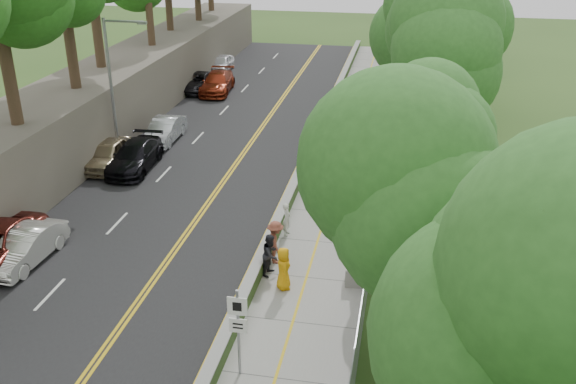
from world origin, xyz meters
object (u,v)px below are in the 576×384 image
(streetlight, at_px, (114,80))
(painter_0, at_px, (283,268))
(signpost, at_px, (238,324))
(car_1, at_px, (26,247))
(person_far, at_px, (356,138))
(construction_barrel, at_px, (363,153))
(concrete_block, at_px, (360,274))

(streetlight, bearing_deg, painter_0, -45.01)
(signpost, height_order, painter_0, signpost)
(car_1, relative_size, person_far, 2.77)
(signpost, relative_size, car_1, 0.73)
(construction_barrel, bearing_deg, person_far, 109.38)
(person_far, bearing_deg, concrete_block, 95.77)
(concrete_block, xyz_separation_m, car_1, (-13.63, -0.96, 0.31))
(streetlight, xyz_separation_m, construction_barrel, (13.84, 2.00, -4.13))
(signpost, bearing_deg, person_far, 85.16)
(signpost, xyz_separation_m, construction_barrel, (2.33, 19.02, -1.45))
(streetlight, height_order, car_1, streetlight)
(streetlight, relative_size, car_1, 1.88)
(signpost, distance_m, construction_barrel, 19.21)
(construction_barrel, relative_size, concrete_block, 0.82)
(construction_barrel, height_order, painter_0, painter_0)
(concrete_block, relative_size, car_1, 0.27)
(streetlight, height_order, concrete_block, streetlight)
(signpost, height_order, construction_barrel, signpost)
(concrete_block, height_order, painter_0, painter_0)
(painter_0, bearing_deg, construction_barrel, -28.25)
(concrete_block, bearing_deg, signpost, -118.38)
(streetlight, distance_m, person_far, 14.28)
(streetlight, bearing_deg, construction_barrel, 8.22)
(concrete_block, distance_m, car_1, 13.67)
(construction_barrel, bearing_deg, painter_0, -97.90)
(streetlight, height_order, person_far, streetlight)
(concrete_block, relative_size, person_far, 0.74)
(construction_barrel, relative_size, car_1, 0.22)
(concrete_block, bearing_deg, streetlight, 143.31)
(painter_0, relative_size, person_far, 1.13)
(streetlight, height_order, painter_0, streetlight)
(streetlight, relative_size, construction_barrel, 8.66)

